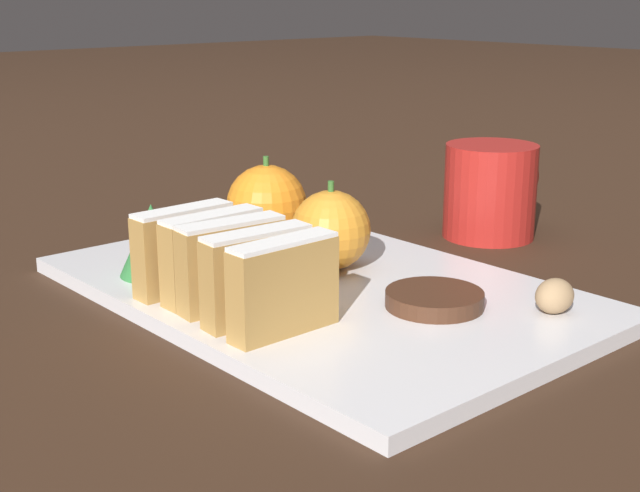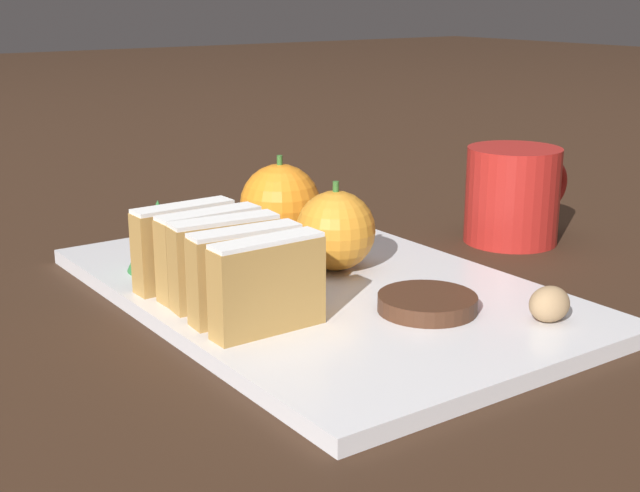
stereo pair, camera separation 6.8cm
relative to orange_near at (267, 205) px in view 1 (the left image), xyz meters
name	(u,v)px [view 1 (the left image)]	position (x,y,z in m)	size (l,w,h in m)	color
ground_plane	(320,298)	(-0.04, -0.11, -0.05)	(6.00, 6.00, 0.00)	#382316
serving_platter	(320,290)	(-0.04, -0.11, -0.04)	(0.27, 0.42, 0.01)	white
stollen_slice_front	(284,287)	(-0.12, -0.18, 0.00)	(0.08, 0.02, 0.06)	#B28442
stollen_slice_second	(257,276)	(-0.12, -0.15, 0.00)	(0.08, 0.03, 0.06)	#B28442
stollen_slice_third	(235,266)	(-0.12, -0.12, 0.00)	(0.08, 0.03, 0.06)	#B28442
stollen_slice_fourth	(213,257)	(-0.12, -0.09, 0.00)	(0.08, 0.02, 0.06)	#B28442
stollen_slice_fifth	(184,250)	(-0.13, -0.06, 0.00)	(0.08, 0.02, 0.06)	#B28442
orange_near	(267,205)	(0.00, 0.00, 0.00)	(0.07, 0.07, 0.08)	orange
orange_far	(331,230)	(-0.01, -0.09, 0.00)	(0.06, 0.06, 0.07)	orange
walnut	(555,296)	(0.04, -0.27, -0.02)	(0.03, 0.03, 0.03)	tan
chocolate_cookie	(434,299)	(-0.01, -0.21, -0.03)	(0.07, 0.07, 0.01)	#472819
evergreen_sprig	(153,240)	(-0.12, -0.01, -0.01)	(0.05, 0.05, 0.06)	#2D7538
coffee_mug	(491,191)	(0.21, -0.09, 0.00)	(0.12, 0.09, 0.09)	red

